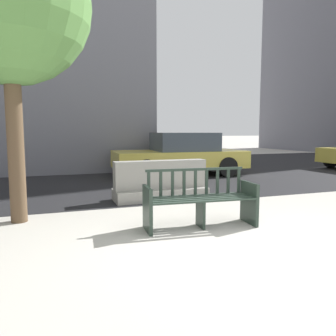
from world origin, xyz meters
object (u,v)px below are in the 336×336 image
(jersey_barrier_centre, at_px, (161,184))
(car_sedan_mid, at_px, (181,154))
(street_tree, at_px, (8,3))
(street_bench, at_px, (200,201))

(jersey_barrier_centre, xyz_separation_m, car_sedan_mid, (1.85, 3.55, 0.35))
(street_tree, bearing_deg, street_bench, -24.68)
(street_bench, distance_m, street_tree, 4.16)
(jersey_barrier_centre, distance_m, car_sedan_mid, 4.02)
(jersey_barrier_centre, distance_m, street_tree, 4.17)
(car_sedan_mid, bearing_deg, street_bench, -108.58)
(jersey_barrier_centre, height_order, car_sedan_mid, car_sedan_mid)
(street_tree, bearing_deg, car_sedan_mid, 44.54)
(street_bench, relative_size, car_sedan_mid, 0.39)
(jersey_barrier_centre, relative_size, car_sedan_mid, 0.46)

